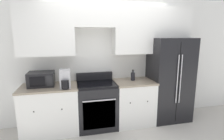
% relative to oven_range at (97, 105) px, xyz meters
% --- Properties ---
extents(ground_plane, '(12.00, 12.00, 0.00)m').
position_rel_oven_range_xyz_m(ground_plane, '(0.31, -0.31, -0.46)').
color(ground_plane, beige).
extents(wall_back, '(8.00, 0.39, 2.60)m').
position_rel_oven_range_xyz_m(wall_back, '(0.33, 0.27, 1.12)').
color(wall_back, white).
rests_on(wall_back, ground_plane).
extents(lower_cabinets_left, '(1.03, 0.64, 0.90)m').
position_rel_oven_range_xyz_m(lower_cabinets_left, '(-0.88, -0.00, -0.00)').
color(lower_cabinets_left, white).
rests_on(lower_cabinets_left, ground_plane).
extents(lower_cabinets_right, '(0.81, 0.64, 0.90)m').
position_rel_oven_range_xyz_m(lower_cabinets_right, '(0.77, -0.00, -0.00)').
color(lower_cabinets_right, white).
rests_on(lower_cabinets_right, ground_plane).
extents(oven_range, '(0.75, 0.65, 1.06)m').
position_rel_oven_range_xyz_m(oven_range, '(0.00, 0.00, 0.00)').
color(oven_range, black).
rests_on(oven_range, ground_plane).
extents(refrigerator, '(0.84, 0.74, 1.77)m').
position_rel_oven_range_xyz_m(refrigerator, '(1.58, 0.04, 0.43)').
color(refrigerator, black).
rests_on(refrigerator, ground_plane).
extents(microwave, '(0.45, 0.35, 0.26)m').
position_rel_oven_range_xyz_m(microwave, '(-1.01, 0.06, 0.58)').
color(microwave, black).
rests_on(microwave, lower_cabinets_left).
extents(bottle, '(0.09, 0.09, 0.22)m').
position_rel_oven_range_xyz_m(bottle, '(0.77, 0.06, 0.53)').
color(bottle, black).
rests_on(bottle, lower_cabinets_right).
extents(electric_kettle, '(0.18, 0.27, 0.33)m').
position_rel_oven_range_xyz_m(electric_kettle, '(-0.58, -0.19, 0.60)').
color(electric_kettle, '#B7B7BC').
rests_on(electric_kettle, lower_cabinets_left).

